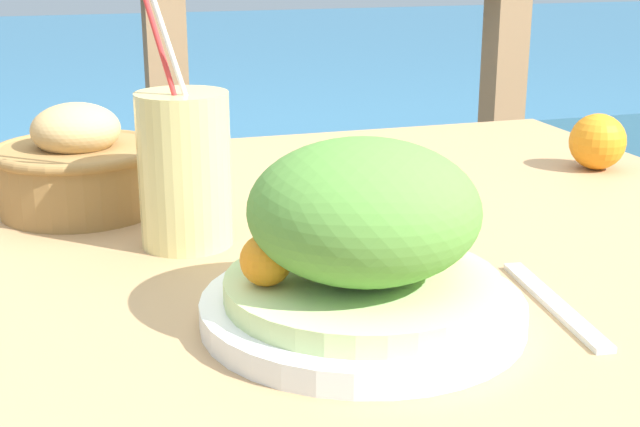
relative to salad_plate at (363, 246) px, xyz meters
The scene contains 8 objects.
patio_table 0.26m from the salad_plate, 92.42° to the left, with size 1.13×0.95×0.73m.
railing_fence 1.02m from the salad_plate, 90.51° to the left, with size 2.80×0.08×1.02m.
sea_backdrop 3.55m from the salad_plate, 90.15° to the left, with size 12.00×4.00×0.54m.
salad_plate is the anchor object (origin of this frame).
drink_glass 0.25m from the salad_plate, 113.92° to the left, with size 0.09×0.09×0.25m.
bread_basket 0.42m from the salad_plate, 117.32° to the left, with size 0.19×0.19×0.12m.
fork 0.17m from the salad_plate, ahead, with size 0.04×0.18×0.00m.
orange_near_glass 0.59m from the salad_plate, 38.60° to the left, with size 0.07×0.07×0.07m.
Camera 1 is at (-0.22, -0.82, 1.02)m, focal length 50.00 mm.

